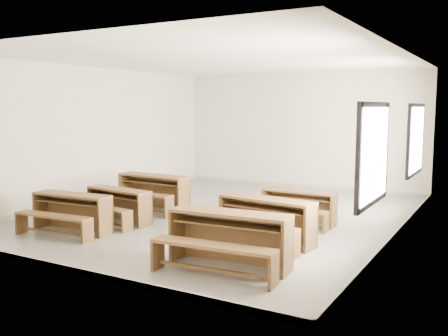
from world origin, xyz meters
The scene contains 7 objects.
room centered at (0.09, 0.00, 2.14)m, with size 8.50×8.50×3.20m.
desk_set_0 centered at (-1.71, -2.61, 0.41)m, with size 1.61×0.92×0.70m.
desk_set_1 centered at (-1.49, -1.61, 0.39)m, with size 1.56×0.94×0.67m.
desk_set_2 centered at (-1.69, -0.26, 0.45)m, with size 1.73×0.94×0.77m.
desk_set_3 centered at (1.75, -2.95, 0.46)m, with size 1.82×1.04×0.79m.
desk_set_4 centered at (1.66, -1.55, 0.44)m, with size 1.77×1.07×0.76m.
desk_set_5 centered at (1.63, 0.04, 0.38)m, with size 1.46×0.77×0.65m.
Camera 1 is at (5.09, -8.91, 2.26)m, focal length 40.00 mm.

